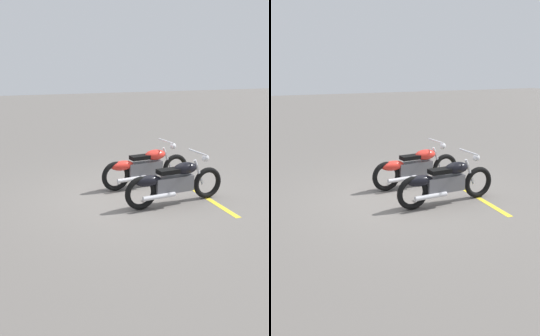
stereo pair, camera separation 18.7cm
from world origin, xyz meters
The scene contains 4 objects.
ground_plane centered at (0.00, 0.00, 0.00)m, with size 60.00×60.00×0.00m, color #66605B.
motorcycle_bright_foreground centered at (-0.42, -0.64, 0.46)m, with size 2.23×0.62×1.04m.
motorcycle_dark_foreground centered at (-0.49, 0.65, 0.46)m, with size 2.23×0.62×1.04m.
parking_stripe_near centered at (-1.34, 0.18, 0.00)m, with size 3.20×0.12×0.01m, color yellow.
Camera 1 is at (2.98, 7.09, 2.73)m, focal length 40.66 mm.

